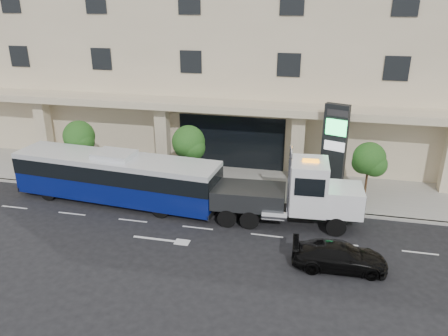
# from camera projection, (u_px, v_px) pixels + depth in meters

# --- Properties ---
(ground) EXTENTS (120.00, 120.00, 0.00)m
(ground) POSITION_uv_depth(u_px,v_px,m) (204.00, 216.00, 26.43)
(ground) COLOR black
(ground) RESTS_ON ground
(sidewalk) EXTENTS (120.00, 6.00, 0.15)m
(sidewalk) POSITION_uv_depth(u_px,v_px,m) (223.00, 183.00, 30.94)
(sidewalk) COLOR gray
(sidewalk) RESTS_ON ground
(curb) EXTENTS (120.00, 0.30, 0.15)m
(curb) POSITION_uv_depth(u_px,v_px,m) (212.00, 201.00, 28.22)
(curb) COLOR gray
(curb) RESTS_ON ground
(convention_center) EXTENTS (60.00, 17.60, 20.00)m
(convention_center) POSITION_uv_depth(u_px,v_px,m) (250.00, 27.00, 36.75)
(convention_center) COLOR #C0AF90
(convention_center) RESTS_ON ground
(tree_left) EXTENTS (2.27, 2.20, 4.22)m
(tree_left) POSITION_uv_depth(u_px,v_px,m) (80.00, 138.00, 30.57)
(tree_left) COLOR #422B19
(tree_left) RESTS_ON sidewalk
(tree_mid) EXTENTS (2.28, 2.20, 4.38)m
(tree_mid) POSITION_uv_depth(u_px,v_px,m) (189.00, 144.00, 28.89)
(tree_mid) COLOR #422B19
(tree_mid) RESTS_ON sidewalk
(tree_right) EXTENTS (2.10, 2.00, 4.04)m
(tree_right) POSITION_uv_depth(u_px,v_px,m) (369.00, 161.00, 26.64)
(tree_right) COLOR #422B19
(tree_right) RESTS_ON sidewalk
(city_bus) EXTENTS (13.57, 3.96, 3.39)m
(city_bus) POSITION_uv_depth(u_px,v_px,m) (116.00, 177.00, 27.68)
(city_bus) COLOR black
(city_bus) RESTS_ON ground
(tow_truck) EXTENTS (9.69, 2.82, 4.40)m
(tow_truck) POSITION_uv_depth(u_px,v_px,m) (293.00, 195.00, 24.96)
(tow_truck) COLOR #2D3033
(tow_truck) RESTS_ON ground
(black_sedan) EXTENTS (4.66, 2.10, 1.33)m
(black_sedan) POSITION_uv_depth(u_px,v_px,m) (339.00, 256.00, 21.16)
(black_sedan) COLOR black
(black_sedan) RESTS_ON ground
(signage_pylon) EXTENTS (1.60, 1.01, 6.08)m
(signage_pylon) POSITION_uv_depth(u_px,v_px,m) (334.00, 150.00, 27.89)
(signage_pylon) COLOR black
(signage_pylon) RESTS_ON sidewalk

